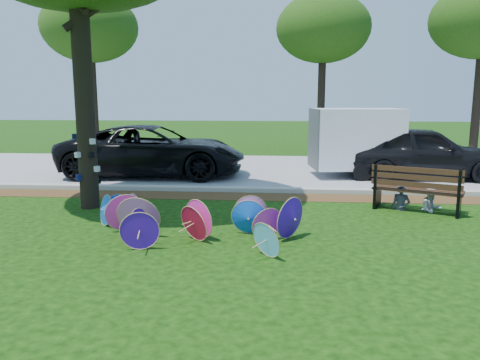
% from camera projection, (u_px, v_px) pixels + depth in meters
% --- Properties ---
extents(ground, '(90.00, 90.00, 0.00)m').
position_uv_depth(ground, '(202.00, 250.00, 8.15)').
color(ground, black).
rests_on(ground, ground).
extents(mulch_strip, '(90.00, 1.00, 0.01)m').
position_uv_depth(mulch_strip, '(229.00, 196.00, 12.57)').
color(mulch_strip, '#472D16').
rests_on(mulch_strip, ground).
extents(curb, '(90.00, 0.30, 0.12)m').
position_uv_depth(curb, '(232.00, 189.00, 13.25)').
color(curb, '#B7B5AD').
rests_on(curb, ground).
extents(street, '(90.00, 8.00, 0.01)m').
position_uv_depth(street, '(243.00, 169.00, 17.33)').
color(street, gray).
rests_on(street, ground).
extents(parasol_pile, '(4.50, 2.66, 0.86)m').
position_uv_depth(parasol_pile, '(187.00, 218.00, 8.94)').
color(parasol_pile, '#F938C0').
rests_on(parasol_pile, ground).
extents(black_van, '(6.24, 3.04, 1.71)m').
position_uv_depth(black_van, '(153.00, 151.00, 15.76)').
color(black_van, black).
rests_on(black_van, ground).
extents(dark_pickup, '(5.12, 2.25, 1.71)m').
position_uv_depth(dark_pickup, '(422.00, 152.00, 15.31)').
color(dark_pickup, black).
rests_on(dark_pickup, ground).
extents(cargo_trailer, '(2.99, 2.08, 2.56)m').
position_uv_depth(cargo_trailer, '(356.00, 138.00, 15.52)').
color(cargo_trailer, white).
rests_on(cargo_trailer, ground).
extents(park_bench, '(2.16, 1.55, 1.06)m').
position_uv_depth(park_bench, '(418.00, 189.00, 10.91)').
color(park_bench, black).
rests_on(park_bench, ground).
extents(person_left, '(0.50, 0.42, 1.18)m').
position_uv_depth(person_left, '(402.00, 185.00, 10.97)').
color(person_left, '#323744').
rests_on(person_left, ground).
extents(person_right, '(0.62, 0.54, 1.09)m').
position_uv_depth(person_right, '(432.00, 188.00, 10.92)').
color(person_right, silver).
rests_on(person_right, ground).
extents(bg_trees, '(21.57, 6.29, 7.40)m').
position_uv_depth(bg_trees, '(293.00, 26.00, 20.88)').
color(bg_trees, black).
rests_on(bg_trees, ground).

